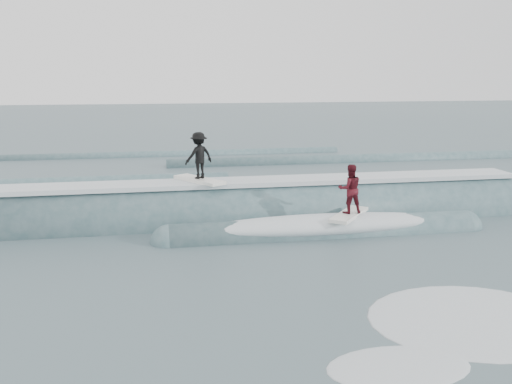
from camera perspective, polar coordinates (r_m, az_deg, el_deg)
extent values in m
plane|color=#40555E|center=(12.10, 5.27, -10.80)|extent=(160.00, 160.00, 0.00)
cylinder|color=#3A5B62|center=(18.52, -0.57, -2.71)|extent=(20.97, 2.32, 2.32)
cylinder|color=#3A5B62|center=(16.87, 6.79, -4.25)|extent=(9.00, 1.04, 1.04)
sphere|color=#3A5B62|center=(16.14, -8.70, -5.04)|extent=(1.04, 1.04, 1.04)
sphere|color=#3A5B62|center=(18.69, 20.11, -3.32)|extent=(1.04, 1.04, 1.04)
cube|color=silver|center=(18.25, -0.58, 1.03)|extent=(18.00, 1.30, 0.14)
ellipsoid|color=silver|center=(16.79, 6.82, -3.27)|extent=(7.60, 1.30, 0.60)
cube|color=white|center=(18.02, -5.69, 1.22)|extent=(1.55, 1.98, 0.10)
imported|color=black|center=(17.90, -5.74, 3.67)|extent=(1.08, 0.91, 1.45)
cube|color=white|center=(16.96, 9.29, -2.24)|extent=(1.68, 1.91, 0.10)
imported|color=#480D15|center=(16.79, 9.38, 0.32)|extent=(0.72, 0.57, 1.44)
ellipsoid|color=silver|center=(11.98, 20.80, -11.79)|extent=(4.29, 2.93, 0.10)
ellipsoid|color=silver|center=(9.87, 14.08, -16.63)|extent=(2.18, 1.49, 0.10)
cylinder|color=#3A5B62|center=(31.40, 11.56, 3.06)|extent=(22.00, 0.80, 0.80)
cylinder|color=#3A5B62|center=(33.06, -10.43, 3.53)|extent=(22.00, 0.60, 0.60)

